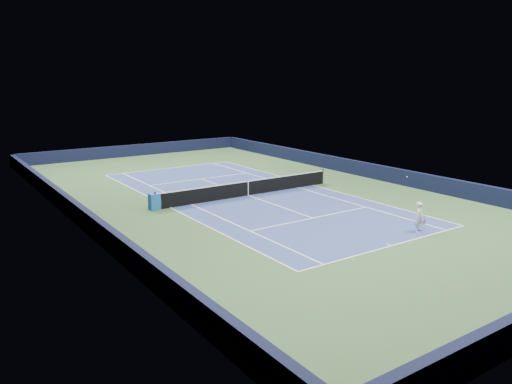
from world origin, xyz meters
TOP-DOWN VIEW (x-y plane):
  - ground at (0.00, 0.00)m, footprint 40.00×40.00m
  - wall_far at (0.00, 19.82)m, footprint 22.00×0.35m
  - wall_right at (10.82, 0.00)m, footprint 0.35×40.00m
  - wall_left at (-10.82, 0.00)m, footprint 0.35×40.00m
  - court_surface at (0.00, 0.00)m, footprint 10.97×23.77m
  - baseline_far at (0.00, 11.88)m, footprint 10.97×0.08m
  - baseline_near at (0.00, -11.88)m, footprint 10.97×0.08m
  - sideline_doubles_right at (5.49, 0.00)m, footprint 0.08×23.77m
  - sideline_doubles_left at (-5.49, 0.00)m, footprint 0.08×23.77m
  - sideline_singles_right at (4.12, 0.00)m, footprint 0.08×23.77m
  - sideline_singles_left at (-4.12, 0.00)m, footprint 0.08×23.77m
  - service_line_far at (0.00, 6.40)m, footprint 8.23×0.08m
  - service_line_near at (0.00, -6.40)m, footprint 8.23×0.08m
  - center_service_line at (0.00, 0.00)m, footprint 0.08×12.80m
  - center_mark_far at (0.00, 11.73)m, footprint 0.08×0.30m
  - center_mark_near at (0.00, -11.73)m, footprint 0.08×0.30m
  - tennis_net at (0.00, 0.00)m, footprint 12.90×0.10m
  - sponsor_cube at (-6.40, 0.15)m, footprint 0.62×0.54m
  - tennis_player at (2.74, -11.21)m, footprint 0.78×1.30m

SIDE VIEW (x-z plane):
  - ground at x=0.00m, z-range 0.00..0.00m
  - court_surface at x=0.00m, z-range 0.00..0.01m
  - baseline_far at x=0.00m, z-range 0.01..0.01m
  - baseline_near at x=0.00m, z-range 0.01..0.01m
  - sideline_doubles_right at x=5.49m, z-range 0.01..0.01m
  - sideline_doubles_left at x=-5.49m, z-range 0.01..0.01m
  - sideline_singles_right at x=4.12m, z-range 0.01..0.01m
  - sideline_singles_left at x=-4.12m, z-range 0.01..0.01m
  - service_line_far at x=0.00m, z-range 0.01..0.01m
  - service_line_near at x=0.00m, z-range 0.01..0.01m
  - center_service_line at x=0.00m, z-range 0.01..0.01m
  - center_mark_far at x=0.00m, z-range 0.01..0.01m
  - center_mark_near at x=0.00m, z-range 0.01..0.01m
  - sponsor_cube at x=-6.40m, z-range 0.00..0.96m
  - tennis_net at x=0.00m, z-range -0.03..1.04m
  - wall_far at x=0.00m, z-range 0.00..1.10m
  - wall_right at x=10.82m, z-range 0.00..1.10m
  - wall_left at x=-10.82m, z-range 0.00..1.10m
  - tennis_player at x=2.74m, z-range -0.55..2.08m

